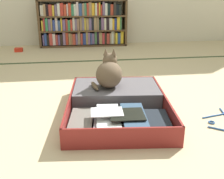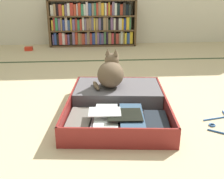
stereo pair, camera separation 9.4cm
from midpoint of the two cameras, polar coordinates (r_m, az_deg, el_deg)
name	(u,v)px [view 2 (the right image)]	position (r m, az deg, el deg)	size (l,w,h in m)	color
ground_plane	(118,108)	(1.87, 2.84, -3.92)	(10.00, 10.00, 0.00)	#CDB88E
tatami_border	(107,60)	(3.13, -0.29, 6.22)	(4.80, 0.05, 0.00)	#374829
bookshelf	(92,24)	(3.97, -3.53, 13.85)	(1.25, 0.23, 0.65)	brown
open_suitcase	(117,103)	(1.81, 2.67, -2.88)	(0.71, 0.91, 0.12)	maroon
black_cat	(111,73)	(1.89, 1.14, 3.49)	(0.25, 0.27, 0.27)	brown
small_red_pouch	(29,49)	(3.82, -16.66, 8.32)	(0.10, 0.07, 0.05)	red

